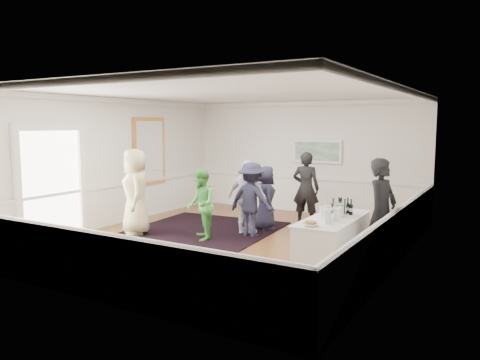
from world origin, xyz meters
The scene contains 23 objects.
floor centered at (0.00, 0.00, 0.00)m, with size 8.00×8.00×0.00m, color brown.
ceiling centered at (0.00, 0.00, 3.20)m, with size 7.00×8.00×0.02m, color white.
wall_left centered at (-3.50, 0.00, 1.60)m, with size 0.02×8.00×3.20m, color white.
wall_right centered at (3.50, 0.00, 1.60)m, with size 0.02×8.00×3.20m, color white.
wall_back centered at (0.00, 4.00, 1.60)m, with size 7.00×0.02×3.20m, color white.
wall_front centered at (0.00, -4.00, 1.60)m, with size 7.00×0.02×3.20m, color white.
wainscoting centered at (0.00, 0.00, 0.50)m, with size 7.00×8.00×1.00m, color white, non-canonical shape.
mirror centered at (-3.45, 1.30, 1.80)m, with size 0.05×1.25×1.85m.
doorway centered at (-3.45, -1.90, 1.42)m, with size 0.10×1.78×2.56m.
landscape_painting centered at (0.40, 3.95, 1.78)m, with size 1.44×0.06×0.66m.
area_rug centered at (-1.11, 0.11, 0.01)m, with size 3.25×4.27×0.02m, color black.
serving_table centered at (2.47, -0.55, 0.44)m, with size 0.82×2.14×0.87m.
bartender centered at (3.20, -0.03, 0.97)m, with size 0.70×0.46×1.93m, color black.
guest_tan centered at (-2.26, -0.57, 0.99)m, with size 0.97×0.63×1.98m, color tan.
guest_green centered at (-0.65, -0.25, 0.79)m, with size 0.77×0.60×1.58m, color green.
guest_lilac centered at (-0.05, 0.75, 0.86)m, with size 1.01×0.42×1.72m, color white.
guest_dark_a centered at (0.14, 0.61, 0.84)m, with size 1.09×0.63×1.69m, color #1D1D31.
guest_dark_b centered at (0.74, 2.36, 0.93)m, with size 0.68×0.45×1.86m, color black.
guest_navy centered at (0.08, 1.41, 0.77)m, with size 0.75×0.49×1.54m, color #1D1D31.
wine_bottles centered at (2.48, -0.10, 1.02)m, with size 0.40×0.24×0.31m.
juice_pitchers centered at (2.47, -0.82, 0.99)m, with size 0.38×0.58×0.24m.
ice_bucket centered at (2.52, -0.38, 0.98)m, with size 0.26×0.26×0.24m, color silver.
nut_bowl centered at (2.38, -1.41, 0.90)m, with size 0.26×0.26×0.08m.
Camera 1 is at (5.20, -8.52, 2.53)m, focal length 35.00 mm.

